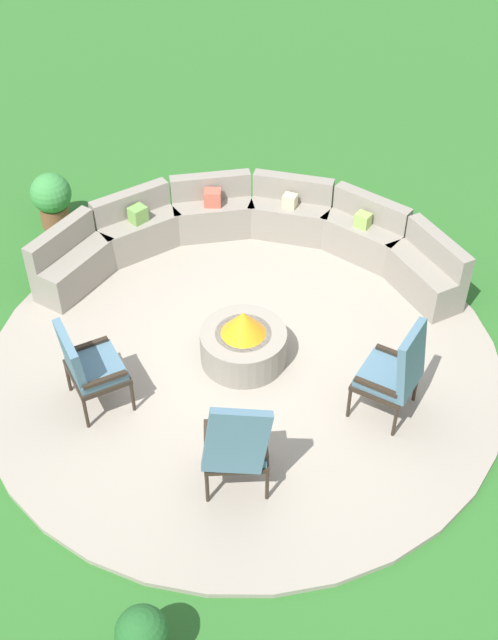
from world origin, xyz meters
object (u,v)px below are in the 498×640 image
at_px(potted_plant_0, 143,638).
at_px(potted_plant_2, 52,198).
at_px(curved_stone_bench, 250,236).
at_px(lounge_chair_front_right, 236,445).
at_px(lounge_chair_front_left, 88,365).
at_px(lounge_chair_back_left, 396,371).
at_px(fire_pit, 243,342).

xyz_separation_m(potted_plant_0, potted_plant_2, (-3.40, 5.09, 0.04)).
bearing_deg(curved_stone_bench, potted_plant_0, -81.78).
height_order(lounge_chair_front_right, potted_plant_0, lounge_chair_front_right).
bearing_deg(lounge_chair_front_left, lounge_chair_front_right, 27.45).
bearing_deg(lounge_chair_back_left, potted_plant_2, 80.32).
relative_size(potted_plant_0, potted_plant_2, 0.90).
xyz_separation_m(lounge_chair_front_right, lounge_chair_back_left, (1.19, 1.32, -0.01)).
height_order(curved_stone_bench, lounge_chair_front_left, lounge_chair_front_left).
bearing_deg(curved_stone_bench, lounge_chair_back_left, -44.19).
xyz_separation_m(lounge_chair_front_right, potted_plant_2, (-3.56, 3.33, -0.22)).
distance_m(fire_pit, lounge_chair_front_right, 1.69).
xyz_separation_m(fire_pit, potted_plant_2, (-3.13, 1.73, 0.11)).
bearing_deg(potted_plant_2, lounge_chair_back_left, -22.92).
height_order(curved_stone_bench, lounge_chair_back_left, lounge_chair_back_left).
xyz_separation_m(curved_stone_bench, potted_plant_0, (0.74, -5.11, 0.02)).
bearing_deg(curved_stone_bench, lounge_chair_front_left, -105.74).
xyz_separation_m(lounge_chair_back_left, potted_plant_0, (-1.36, -3.07, -0.25)).
xyz_separation_m(lounge_chair_front_left, potted_plant_2, (-1.87, 2.78, -0.18)).
xyz_separation_m(fire_pit, potted_plant_0, (0.27, -3.36, 0.07)).
height_order(lounge_chair_front_left, potted_plant_2, lounge_chair_front_left).
bearing_deg(curved_stone_bench, potted_plant_2, -179.39).
xyz_separation_m(lounge_chair_front_right, potted_plant_0, (-0.17, -1.76, -0.26)).
bearing_deg(potted_plant_0, potted_plant_2, 123.75).
distance_m(curved_stone_bench, potted_plant_2, 2.66).
relative_size(lounge_chair_front_right, potted_plant_2, 1.57).
distance_m(curved_stone_bench, potted_plant_0, 5.17).
height_order(lounge_chair_front_left, potted_plant_0, lounge_chair_front_left).
distance_m(potted_plant_0, potted_plant_2, 6.12).
relative_size(lounge_chair_front_right, potted_plant_0, 1.74).
relative_size(lounge_chair_back_left, potted_plant_0, 1.65).
xyz_separation_m(lounge_chair_back_left, potted_plant_2, (-4.76, 2.01, -0.21)).
relative_size(curved_stone_bench, lounge_chair_front_right, 4.08).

